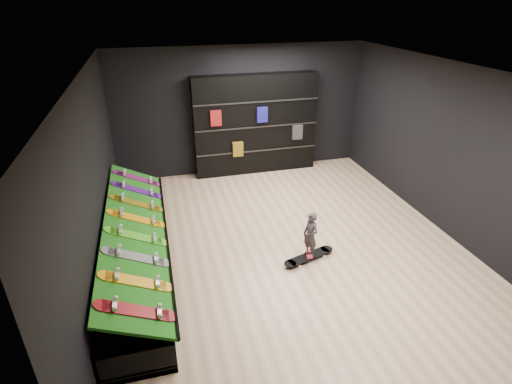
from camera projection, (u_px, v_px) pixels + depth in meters
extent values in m
cube|color=beige|center=(286.00, 243.00, 7.15)|extent=(6.00, 7.00, 0.01)
cube|color=white|center=(293.00, 71.00, 5.80)|extent=(6.00, 7.00, 0.01)
cube|color=black|center=(241.00, 111.00, 9.50)|extent=(6.00, 0.02, 3.00)
cube|color=black|center=(421.00, 319.00, 3.45)|extent=(6.00, 0.02, 3.00)
cube|color=black|center=(93.00, 187.00, 5.79)|extent=(0.02, 7.00, 3.00)
cube|color=black|center=(447.00, 150.00, 7.16)|extent=(0.02, 7.00, 3.00)
cube|color=#13560D|center=(136.00, 229.00, 6.26)|extent=(0.92, 4.50, 0.46)
cube|color=black|center=(256.00, 125.00, 9.56)|extent=(2.97, 0.35, 2.38)
imported|color=black|center=(310.00, 243.00, 6.56)|extent=(0.18, 0.21, 0.48)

